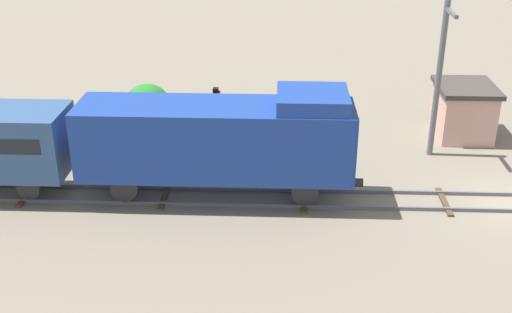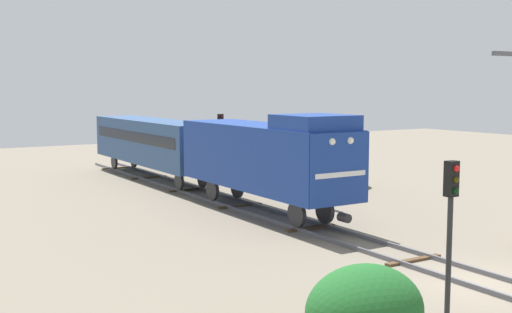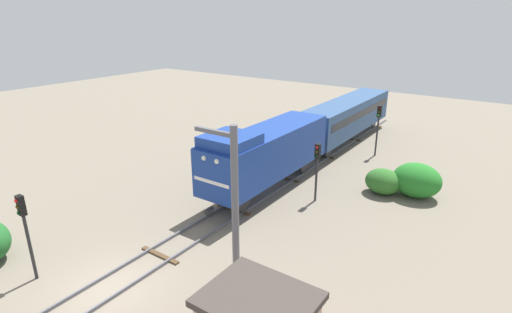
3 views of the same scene
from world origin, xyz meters
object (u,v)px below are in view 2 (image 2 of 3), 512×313
passenger_car_leading (153,140)px  traffic_signal_mid (319,154)px  traffic_signal_near (451,209)px  traffic_signal_far (221,134)px  locomotive (266,155)px

passenger_car_leading → traffic_signal_mid: bearing=-75.2°
passenger_car_leading → traffic_signal_near: (-3.20, -26.97, 0.30)m
traffic_signal_near → traffic_signal_far: (6.80, 24.64, 0.09)m
traffic_signal_mid → traffic_signal_near: bearing=-115.0°
traffic_signal_far → locomotive: bearing=-108.1°
passenger_car_leading → traffic_signal_near: traffic_signal_near is taller
traffic_signal_far → passenger_car_leading: bearing=147.2°
traffic_signal_mid → passenger_car_leading: bearing=104.8°
passenger_car_leading → traffic_signal_near: size_ratio=3.46×
locomotive → traffic_signal_far: locomotive is taller
locomotive → passenger_car_leading: bearing=90.0°
locomotive → traffic_signal_near: (-3.20, -13.63, 0.05)m
locomotive → traffic_signal_mid: (3.40, 0.50, -0.15)m
traffic_signal_near → traffic_signal_mid: traffic_signal_near is taller
traffic_signal_mid → traffic_signal_far: traffic_signal_far is taller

